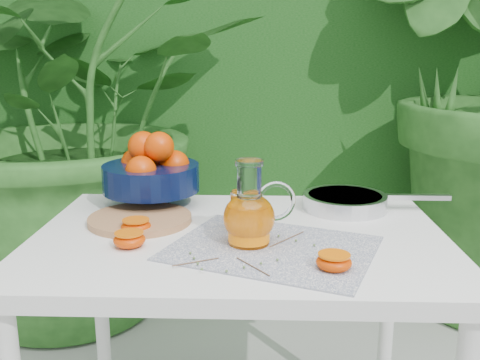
{
  "coord_description": "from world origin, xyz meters",
  "views": [
    {
      "loc": [
        0.1,
        -1.23,
        1.19
      ],
      "look_at": [
        0.06,
        0.02,
        0.88
      ],
      "focal_mm": 40.0,
      "sensor_mm": 36.0,
      "label": 1
    }
  ],
  "objects_px": {
    "cutting_board": "(140,219)",
    "juice_pitcher": "(250,215)",
    "saute_pan": "(346,201)",
    "white_table": "(240,265)",
    "fruit_bowl": "(152,171)"
  },
  "relations": [
    {
      "from": "cutting_board",
      "to": "fruit_bowl",
      "type": "height_order",
      "value": "fruit_bowl"
    },
    {
      "from": "white_table",
      "to": "fruit_bowl",
      "type": "bearing_deg",
      "value": 137.18
    },
    {
      "from": "juice_pitcher",
      "to": "saute_pan",
      "type": "height_order",
      "value": "juice_pitcher"
    },
    {
      "from": "fruit_bowl",
      "to": "juice_pitcher",
      "type": "height_order",
      "value": "fruit_bowl"
    },
    {
      "from": "cutting_board",
      "to": "saute_pan",
      "type": "distance_m",
      "value": 0.57
    },
    {
      "from": "cutting_board",
      "to": "juice_pitcher",
      "type": "relative_size",
      "value": 1.36
    },
    {
      "from": "cutting_board",
      "to": "saute_pan",
      "type": "xyz_separation_m",
      "value": [
        0.55,
        0.14,
        0.02
      ]
    },
    {
      "from": "cutting_board",
      "to": "fruit_bowl",
      "type": "xyz_separation_m",
      "value": [
        0.0,
        0.16,
        0.09
      ]
    },
    {
      "from": "cutting_board",
      "to": "juice_pitcher",
      "type": "xyz_separation_m",
      "value": [
        0.29,
        -0.15,
        0.06
      ]
    },
    {
      "from": "cutting_board",
      "to": "saute_pan",
      "type": "relative_size",
      "value": 0.65
    },
    {
      "from": "cutting_board",
      "to": "saute_pan",
      "type": "height_order",
      "value": "saute_pan"
    },
    {
      "from": "fruit_bowl",
      "to": "saute_pan",
      "type": "relative_size",
      "value": 0.79
    },
    {
      "from": "juice_pitcher",
      "to": "white_table",
      "type": "bearing_deg",
      "value": 109.51
    },
    {
      "from": "cutting_board",
      "to": "juice_pitcher",
      "type": "distance_m",
      "value": 0.33
    },
    {
      "from": "white_table",
      "to": "fruit_bowl",
      "type": "distance_m",
      "value": 0.4
    }
  ]
}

